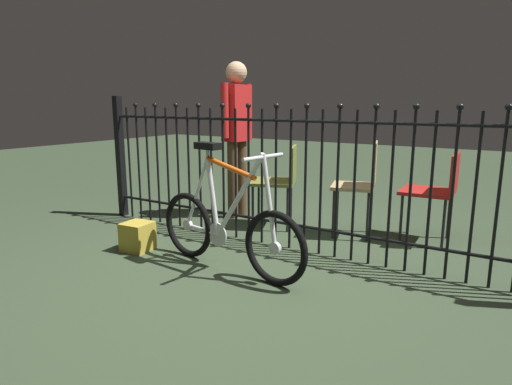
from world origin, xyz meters
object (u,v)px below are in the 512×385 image
object	(u,v)px
chair_olive	(280,177)
chair_red	(437,187)
display_crate	(138,236)
chair_tan	(362,179)
bicycle	(227,228)
person_visitor	(237,126)

from	to	relation	value
chair_olive	chair_red	world-z (taller)	chair_olive
display_crate	chair_olive	bearing A→B (deg)	62.69
chair_tan	chair_red	bearing A→B (deg)	16.66
bicycle	chair_tan	bearing A→B (deg)	68.08
bicycle	person_visitor	xyz separation A→B (m)	(-0.83, 1.31, 0.64)
chair_olive	display_crate	size ratio (longest dim) A/B	3.37
chair_red	chair_tan	bearing A→B (deg)	-163.34
chair_tan	display_crate	bearing A→B (deg)	-135.62
display_crate	chair_red	bearing A→B (deg)	37.76
chair_olive	display_crate	xyz separation A→B (m)	(-0.65, -1.25, -0.38)
person_visitor	chair_tan	bearing A→B (deg)	0.47
chair_red	display_crate	size ratio (longest dim) A/B	3.31
bicycle	person_visitor	world-z (taller)	person_visitor
chair_red	person_visitor	bearing A→B (deg)	-174.42
chair_red	bicycle	bearing A→B (deg)	-127.14
chair_red	person_visitor	distance (m)	2.04
bicycle	chair_red	bearing A→B (deg)	52.86
bicycle	chair_olive	xyz separation A→B (m)	(-0.24, 1.19, 0.18)
chair_olive	display_crate	bearing A→B (deg)	-117.31
bicycle	chair_tan	size ratio (longest dim) A/B	1.59
chair_olive	chair_tan	bearing A→B (deg)	9.75
chair_tan	display_crate	world-z (taller)	chair_tan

